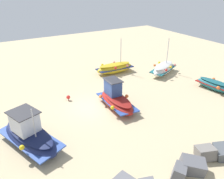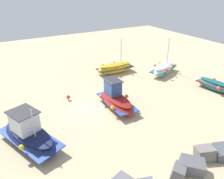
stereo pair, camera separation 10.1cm
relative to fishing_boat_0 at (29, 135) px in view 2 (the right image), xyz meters
The scene contains 8 objects.
ground_plane 6.60m from the fishing_boat_0, 157.23° to the right, with size 59.34×59.34×0.00m, color #C6B289.
fishing_boat_0 is the anchor object (origin of this frame).
fishing_boat_1 17.77m from the fishing_boat_0, 162.08° to the right, with size 4.79×3.29×4.25m.
fishing_boat_3 18.44m from the fishing_boat_0, behind, with size 1.95×4.19×1.06m.
fishing_boat_4 14.89m from the fishing_boat_0, 144.17° to the right, with size 4.69×2.19×4.15m.
fishing_boat_5 7.95m from the fishing_boat_0, 169.15° to the right, with size 2.43×4.75×2.47m.
breakwater_rocks 9.35m from the fishing_boat_0, 129.75° to the left, with size 20.55×2.89×1.38m.
mooring_buoy_0 6.71m from the fishing_boat_0, 133.53° to the right, with size 0.36×0.36×0.51m.
Camera 2 is at (7.64, 16.44, 10.33)m, focal length 37.18 mm.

